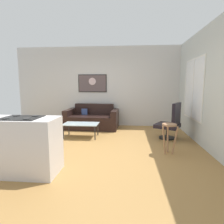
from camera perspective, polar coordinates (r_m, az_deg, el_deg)
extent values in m
cube|color=#A0743E|center=(4.73, -5.87, -10.14)|extent=(6.40, 6.40, 0.04)
cube|color=silver|center=(6.89, -2.17, 7.59)|extent=(6.40, 0.05, 2.80)
cube|color=silver|center=(5.03, 25.70, 6.65)|extent=(0.05, 6.40, 2.80)
cube|color=black|center=(6.49, -5.98, -2.95)|extent=(1.42, 0.99, 0.44)
cube|color=black|center=(6.80, -5.27, 0.98)|extent=(1.39, 0.22, 0.36)
cube|color=black|center=(6.70, -12.50, -1.90)|extent=(0.22, 0.94, 0.64)
cube|color=black|center=(6.34, 0.88, -2.27)|extent=(0.22, 0.94, 0.64)
cube|color=#36477A|center=(6.68, -8.22, 0.11)|extent=(0.21, 0.13, 0.20)
cube|color=silver|center=(5.40, -9.23, -3.50)|extent=(0.96, 0.56, 0.02)
cylinder|color=#232326|center=(5.35, -14.34, -5.92)|extent=(0.03, 0.03, 0.37)
cylinder|color=#232326|center=(5.13, -5.12, -6.30)|extent=(0.03, 0.03, 0.37)
cylinder|color=#232326|center=(5.79, -12.78, -4.82)|extent=(0.03, 0.03, 0.37)
cylinder|color=#232326|center=(5.58, -4.25, -5.10)|extent=(0.03, 0.03, 0.37)
cylinder|color=black|center=(5.50, 16.08, -7.40)|extent=(0.43, 0.43, 0.04)
cylinder|color=black|center=(5.45, 16.15, -5.53)|extent=(0.06, 0.06, 0.33)
cube|color=black|center=(5.42, 16.22, -3.94)|extent=(0.80, 0.81, 0.10)
cube|color=black|center=(5.30, 18.71, -0.56)|extent=(0.35, 0.57, 0.58)
cylinder|color=#9D6F4D|center=(4.19, 16.82, -3.65)|extent=(0.30, 0.30, 0.03)
cylinder|color=#9D6F4D|center=(4.39, 16.31, -7.44)|extent=(0.04, 0.13, 0.61)
cylinder|color=#9D6F4D|center=(4.19, 15.30, -8.16)|extent=(0.13, 0.09, 0.61)
cylinder|color=#9D6F4D|center=(4.23, 18.32, -8.11)|extent=(0.13, 0.09, 0.61)
cube|color=silver|center=(3.67, -29.43, -8.66)|extent=(1.79, 0.61, 0.93)
cube|color=black|center=(3.40, -25.50, -1.55)|extent=(0.60, 0.49, 0.01)
cylinder|color=#2D2D2D|center=(3.37, -29.21, -1.65)|extent=(0.11, 0.11, 0.01)
cylinder|color=#2D2D2D|center=(3.19, -24.16, -1.82)|extent=(0.11, 0.11, 0.01)
cylinder|color=#2D2D2D|center=(3.60, -26.71, -0.93)|extent=(0.11, 0.11, 0.01)
cylinder|color=#2D2D2D|center=(3.44, -21.89, -1.04)|extent=(0.11, 0.11, 0.01)
cube|color=black|center=(6.92, -5.87, 8.53)|extent=(1.02, 0.01, 0.63)
cube|color=#544647|center=(6.92, -5.88, 8.53)|extent=(0.97, 0.02, 0.58)
cylinder|color=beige|center=(6.91, -5.92, 9.10)|extent=(0.25, 0.01, 0.25)
cube|color=silver|center=(5.58, 23.18, 6.34)|extent=(0.02, 1.43, 1.62)
cube|color=white|center=(5.58, 23.08, 6.34)|extent=(0.01, 1.35, 1.54)
cube|color=silver|center=(5.58, 23.04, 6.35)|extent=(0.01, 0.04, 1.54)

